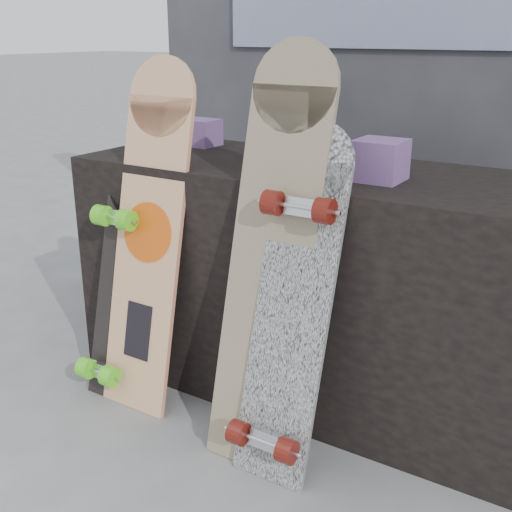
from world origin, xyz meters
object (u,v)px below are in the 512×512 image
Objects in this scene: longboard_celtic at (274,245)px; skateboard_dark at (116,281)px; vendor_table at (308,280)px; longboard_cascadia at (292,300)px; longboard_geisha at (150,227)px.

longboard_celtic is 0.65m from skateboard_dark.
skateboard_dark is (-0.61, -0.03, -0.23)m from longboard_celtic.
longboard_celtic reaches higher than vendor_table.
vendor_table is 1.97× the size of skateboard_dark.
longboard_celtic is 0.17m from longboard_cascadia.
longboard_celtic is 1.22× the size of longboard_cascadia.
longboard_cascadia is (0.16, -0.41, 0.11)m from vendor_table.
longboard_geisha is 1.42× the size of skateboard_dark.
longboard_cascadia is at bearing -68.61° from vendor_table.
vendor_table is at bearing 100.81° from longboard_celtic.
longboard_cascadia is at bearing -29.91° from longboard_celtic.
skateboard_dark reaches higher than vendor_table.
longboard_geisha is 1.16× the size of longboard_cascadia.
longboard_celtic is 1.49× the size of skateboard_dark.
longboard_cascadia is at bearing -7.72° from longboard_geisha.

